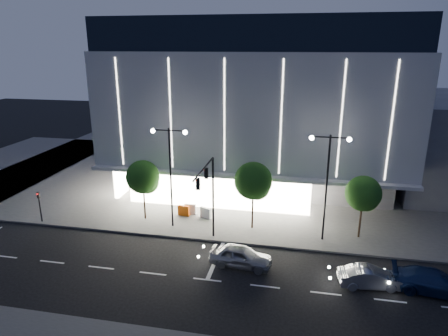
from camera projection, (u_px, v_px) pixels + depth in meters
name	position (u px, v px, depth m)	size (l,w,h in m)	color
ground	(186.00, 266.00, 29.45)	(160.00, 160.00, 0.00)	black
sidewalk_museum	(277.00, 171.00, 50.94)	(70.00, 40.00, 0.15)	#474747
museum	(262.00, 100.00, 47.00)	(30.00, 25.80, 18.00)	#4C4C51
traffic_mast	(209.00, 187.00, 30.88)	(0.33, 5.89, 7.07)	black
street_lamp_west	(170.00, 163.00, 33.85)	(3.16, 0.36, 9.00)	black
street_lamp_east	(328.00, 173.00, 31.40)	(3.16, 0.36, 9.00)	black
ped_signal_far	(40.00, 204.00, 35.92)	(0.22, 0.24, 3.00)	black
tree_left	(143.00, 179.00, 35.94)	(3.02, 3.02, 5.72)	black
tree_mid	(253.00, 183.00, 33.97)	(3.25, 3.25, 6.15)	black
tree_right	(363.00, 195.00, 32.40)	(2.91, 2.91, 5.51)	black
car_lead	(241.00, 256.00, 29.21)	(1.85, 4.61, 1.57)	#94979B
car_second	(370.00, 277.00, 26.71)	(1.46, 4.20, 1.38)	#9DA0A5
car_third	(434.00, 282.00, 26.08)	(2.15, 5.30, 1.54)	navy
barrier_a	(184.00, 211.00, 37.51)	(1.10, 0.25, 1.00)	#DD520C
barrier_b	(206.00, 213.00, 37.05)	(1.10, 0.25, 1.00)	white
barrier_d	(190.00, 209.00, 37.86)	(1.10, 0.25, 1.00)	silver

